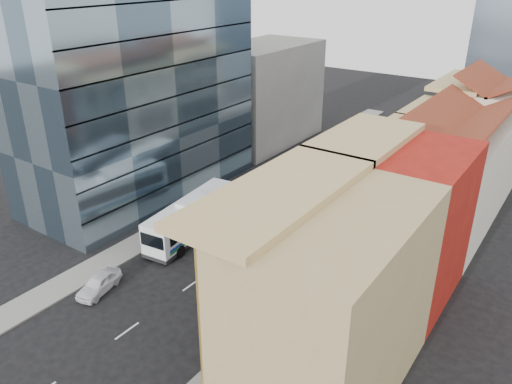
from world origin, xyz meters
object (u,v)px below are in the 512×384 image
Objects in this scene: bus_right at (305,223)px; bus_left_near at (192,216)px; office_tower at (132,60)px; sedan_left at (99,283)px; bus_left_far at (262,201)px; shophouse_tan at (332,304)px.

bus_left_near is at bearing -132.63° from bus_right.
office_tower is 6.95× the size of sedan_left.
bus_left_far is at bearing 56.24° from bus_left_near.
office_tower is at bearing 151.72° from bus_left_near.
office_tower is 24.76m from bus_right.
bus_left_near is (-19.50, 9.42, -4.06)m from shophouse_tan.
shophouse_tan is 1.28× the size of bus_right.
bus_left_near reaches higher than bus_right.
office_tower is 2.74× the size of bus_right.
shophouse_tan reaches higher than bus_left_near.
bus_left_far is (3.50, 6.81, -0.07)m from bus_left_near.
sedan_left is (-9.41, -16.74, -1.02)m from bus_right.
bus_left_far is 1.07× the size of bus_right.
shophouse_tan is at bearing -32.35° from bus_left_near.
bus_left_near is 1.04× the size of bus_left_far.
sedan_left is at bearing -101.75° from bus_right.
sedan_left is at bearing -96.57° from bus_left_near.
sedan_left is at bearing -88.70° from bus_left_far.
office_tower is 17.99m from bus_left_near.
sedan_left is (0.00, -11.36, -1.21)m from bus_left_near.
shophouse_tan is at bearing -24.30° from office_tower.
shophouse_tan reaches higher than sedan_left.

